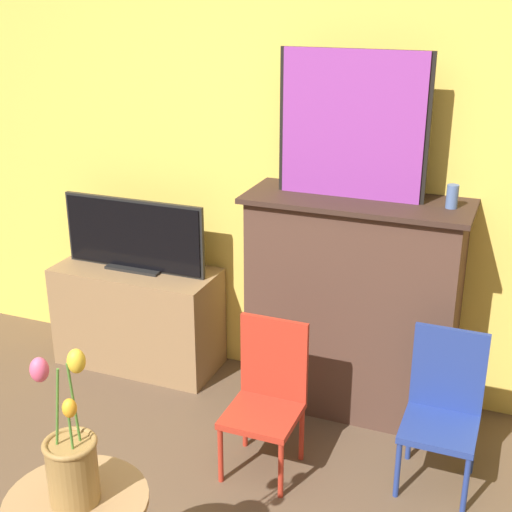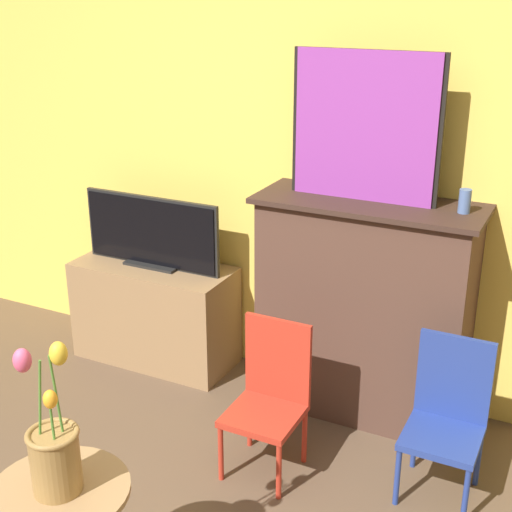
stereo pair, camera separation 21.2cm
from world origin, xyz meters
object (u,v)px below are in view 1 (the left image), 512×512
Objects in this scene: painting at (352,125)px; chair_red at (267,392)px; tv_monitor at (134,236)px; vase_tulips at (71,461)px; chair_blue at (443,404)px.

painting is 1.27m from chair_red.
chair_red is at bearing -30.64° from tv_monitor.
vase_tulips is (0.80, -1.71, -0.05)m from tv_monitor.
chair_blue is 1.65m from vase_tulips.
chair_blue is at bearing 53.81° from vase_tulips.
painting is at bearing 77.60° from vase_tulips.
vase_tulips is at bearing -126.19° from chair_blue.
tv_monitor is 1.89m from vase_tulips.
tv_monitor is 1.24m from chair_red.
painting reaches higher than chair_red.
chair_red is 1.00× the size of chair_blue.
chair_red is 1.19m from vase_tulips.
tv_monitor is (-1.18, -0.02, -0.68)m from painting.
vase_tulips is (-0.21, -1.11, 0.35)m from chair_red.
painting is 1.01× the size of chair_blue.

